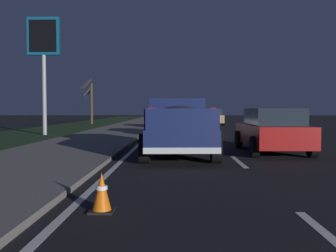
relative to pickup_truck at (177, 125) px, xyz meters
name	(u,v)px	position (x,y,z in m)	size (l,w,h in m)	color
ground	(201,131)	(14.67, -1.75, -0.98)	(144.00, 144.00, 0.00)	black
sidewalk_shoulder	(121,130)	(14.67, 3.95, -0.92)	(108.00, 4.00, 0.12)	slate
grass_verge	(52,130)	(14.67, 8.95, -0.98)	(108.00, 6.00, 0.01)	#1E3819
lane_markings	(166,129)	(16.65, 0.80, -0.98)	(108.00, 3.54, 0.01)	silver
pickup_truck	(177,125)	(0.00, 0.00, 0.00)	(5.49, 2.42, 1.87)	#141E4C
sedan_tan	(212,117)	(23.54, -3.36, -0.20)	(4.44, 2.09, 1.54)	#9E845B
sedan_blue	(177,119)	(16.98, -0.06, -0.20)	(4.44, 2.08, 1.54)	navy
sedan_red	(272,130)	(0.88, -3.31, -0.20)	(4.40, 2.02, 1.54)	maroon
sedan_white	(179,122)	(8.74, -0.13, -0.20)	(4.45, 2.10, 1.54)	silver
gas_price_sign	(44,47)	(9.92, 7.83, 4.21)	(0.27, 1.90, 6.91)	#99999E
bare_tree_far	(91,101)	(26.72, 8.82, 1.34)	(1.28, 1.39, 4.79)	#423323
traffic_cone_near	(102,193)	(-6.92, 1.15, -0.70)	(0.36, 0.36, 0.58)	black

